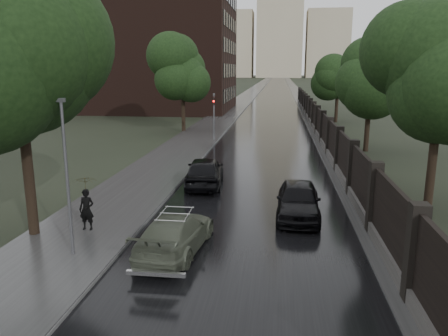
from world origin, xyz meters
TOP-DOWN VIEW (x-y plane):
  - ground at (0.00, 0.00)m, footprint 800.00×800.00m
  - road at (0.00, 190.00)m, footprint 8.00×420.00m
  - sidewalk_left at (-6.00, 190.00)m, footprint 4.00×420.00m
  - verge_right at (5.50, 190.00)m, footprint 3.00×420.00m
  - fence_right at (4.60, 32.01)m, footprint 0.45×75.72m
  - tree_left_near at (-7.60, 3.00)m, footprint 5.44×5.44m
  - tree_left_far at (-8.00, 30.00)m, footprint 4.25×4.25m
  - tree_right_a at (7.50, 8.00)m, footprint 4.08×4.08m
  - tree_right_b at (7.50, 22.00)m, footprint 4.08×4.08m
  - tree_right_c at (7.50, 40.00)m, footprint 4.08×4.08m
  - lamp_post at (-5.40, 1.50)m, footprint 0.25×0.12m
  - traffic_light at (-4.30, 24.99)m, footprint 0.16×0.32m
  - brick_building at (-18.00, 52.00)m, footprint 24.00×18.00m
  - stalinist_tower at (0.00, 300.00)m, footprint 92.00×30.00m
  - volga_sedan at (-2.25, 2.45)m, footprint 2.20×4.53m
  - hatchback_left at (-2.68, 10.81)m, footprint 2.19×4.67m
  - car_right_near at (1.93, 6.45)m, footprint 1.86×4.35m
  - pedestrian_umbrella at (-5.85, 3.62)m, footprint 0.91×0.93m

SIDE VIEW (x-z plane):
  - ground at x=0.00m, z-range 0.00..0.00m
  - road at x=0.00m, z-range 0.00..0.02m
  - verge_right at x=5.50m, z-range 0.00..0.08m
  - sidewalk_left at x=-6.00m, z-range 0.00..0.16m
  - volga_sedan at x=-2.25m, z-range 0.00..1.27m
  - car_right_near at x=1.93m, z-range 0.00..1.46m
  - hatchback_left at x=-2.68m, z-range 0.00..1.55m
  - fence_right at x=4.60m, z-range -0.34..2.36m
  - pedestrian_umbrella at x=-5.85m, z-range 0.56..2.95m
  - traffic_light at x=-4.30m, z-range 0.40..4.40m
  - lamp_post at x=-5.40m, z-range 0.12..5.23m
  - tree_right_a at x=7.50m, z-range 1.44..8.46m
  - tree_right_b at x=7.50m, z-range 1.44..8.46m
  - tree_right_c at x=7.50m, z-range 1.44..8.46m
  - tree_left_far at x=-8.00m, z-range 1.55..8.94m
  - tree_left_near at x=-7.60m, z-range 1.84..11.00m
  - brick_building at x=-18.00m, z-range 0.00..20.00m
  - stalinist_tower at x=0.00m, z-range -41.12..117.88m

